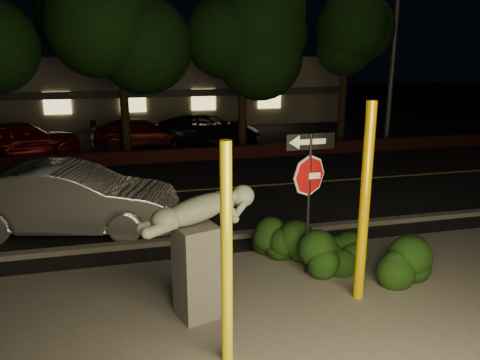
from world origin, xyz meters
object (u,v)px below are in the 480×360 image
Objects in this scene: yellow_pole_left at (227,258)px; sculpture at (198,242)px; parked_car_red at (22,139)px; parked_car_dark at (207,129)px; parked_car_darkred at (141,133)px; yellow_pole_right at (365,205)px; silver_sedan at (71,199)px; signpost at (309,176)px.

sculpture is at bearing 98.08° from yellow_pole_left.
parked_car_dark is at bearing -98.56° from parked_car_red.
parked_car_darkred is at bearing -92.72° from parked_car_red.
yellow_pole_left reaches higher than sculpture.
yellow_pole_right is 15.51m from parked_car_darkred.
parked_car_red is 0.91× the size of parked_car_dark.
silver_sedan is 11.70m from parked_car_dark.
parked_car_red is 8.04m from parked_car_dark.
silver_sedan is (-5.19, 4.61, -0.91)m from yellow_pole_right.
sculpture is 14.73m from parked_car_red.
parked_car_dark reaches higher than parked_car_darkred.
parked_car_dark is (0.53, 13.96, -1.29)m from signpost.
parked_car_dark is (3.11, -0.05, 0.06)m from parked_car_darkred.
silver_sedan is at bearing 113.93° from yellow_pole_left.
yellow_pole_right is 0.69× the size of parked_car_dark.
yellow_pole_right is at bearing 23.80° from yellow_pole_left.
parked_car_darkred is (-3.12, 15.15, -1.10)m from yellow_pole_right.
yellow_pole_left is 1.33m from sculpture.
parked_car_darkred is at bearing 99.20° from signpost.
parked_car_red is 5.00m from parked_car_darkred.
yellow_pole_left is 6.35m from silver_sedan.
parked_car_darkred is 0.88× the size of parked_car_dark.
parked_car_darkred is at bearing 101.64° from yellow_pole_right.
sculpture is at bearing -138.95° from silver_sedan.
parked_car_dark is (2.81, 14.97, -0.61)m from sculpture.
yellow_pole_left is 0.91× the size of yellow_pole_right.
yellow_pole_left is 3.14m from signpost.
yellow_pole_right is at bearing -118.47° from silver_sedan.
parked_car_red is at bearing 100.27° from parked_car_darkred.
yellow_pole_left is 16.01m from parked_car_red.
signpost is (2.10, 2.30, 0.40)m from yellow_pole_left.
signpost reaches higher than silver_sedan.
yellow_pole_left reaches higher than signpost.
silver_sedan is at bearing 101.27° from sculpture.
yellow_pole_right is at bearing -172.36° from parked_car_darkred.
yellow_pole_right is at bearing -19.24° from sculpture.
signpost is 1.31× the size of sculpture.
parked_car_darkred is (4.84, 1.23, -0.14)m from parked_car_red.
yellow_pole_left is at bearing -133.58° from signpost.
signpost is at bearing 115.10° from yellow_pole_right.
yellow_pole_right is 0.79× the size of parked_car_darkred.
yellow_pole_left reaches higher than parked_car_dark.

